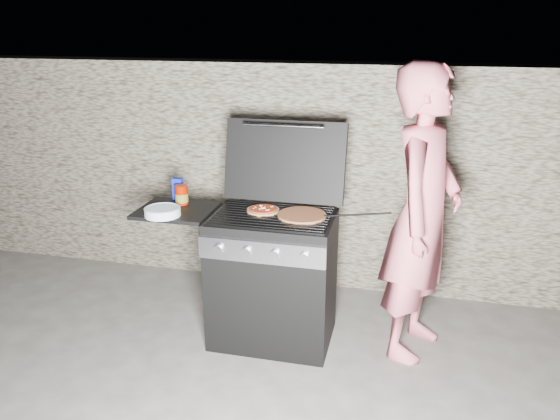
% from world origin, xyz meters
% --- Properties ---
extents(ground, '(50.00, 50.00, 0.00)m').
position_xyz_m(ground, '(0.00, 0.00, 0.00)').
color(ground, '#4B4642').
extents(stone_wall, '(8.00, 0.35, 1.80)m').
position_xyz_m(stone_wall, '(0.00, 1.05, 0.90)').
color(stone_wall, gray).
rests_on(stone_wall, ground).
extents(gas_grill, '(1.34, 0.79, 0.91)m').
position_xyz_m(gas_grill, '(-0.25, 0.00, 0.46)').
color(gas_grill, black).
rests_on(gas_grill, ground).
extents(pizza_topped, '(0.25, 0.25, 0.02)m').
position_xyz_m(pizza_topped, '(-0.08, 0.06, 0.92)').
color(pizza_topped, tan).
rests_on(pizza_topped, gas_grill).
extents(pizza_plain, '(0.35, 0.35, 0.02)m').
position_xyz_m(pizza_plain, '(0.19, 0.02, 0.92)').
color(pizza_plain, '#AD693A').
rests_on(pizza_plain, gas_grill).
extents(sauce_jar, '(0.10, 0.10, 0.14)m').
position_xyz_m(sauce_jar, '(-0.67, 0.10, 0.97)').
color(sauce_jar, '#831300').
rests_on(sauce_jar, gas_grill).
extents(blue_carton, '(0.07, 0.04, 0.15)m').
position_xyz_m(blue_carton, '(-0.74, 0.19, 0.98)').
color(blue_carton, '#0E1CAF').
rests_on(blue_carton, gas_grill).
extents(plate_stack, '(0.25, 0.25, 0.05)m').
position_xyz_m(plate_stack, '(-0.70, -0.15, 0.93)').
color(plate_stack, white).
rests_on(plate_stack, gas_grill).
extents(person, '(0.64, 0.79, 1.89)m').
position_xyz_m(person, '(0.94, 0.12, 0.94)').
color(person, '#D86474').
rests_on(person, ground).
extents(tongs, '(0.47, 0.07, 0.09)m').
position_xyz_m(tongs, '(0.52, 0.00, 0.96)').
color(tongs, black).
rests_on(tongs, gas_grill).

